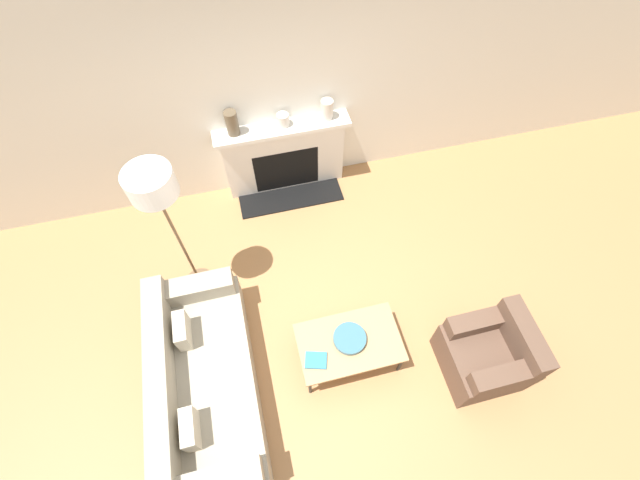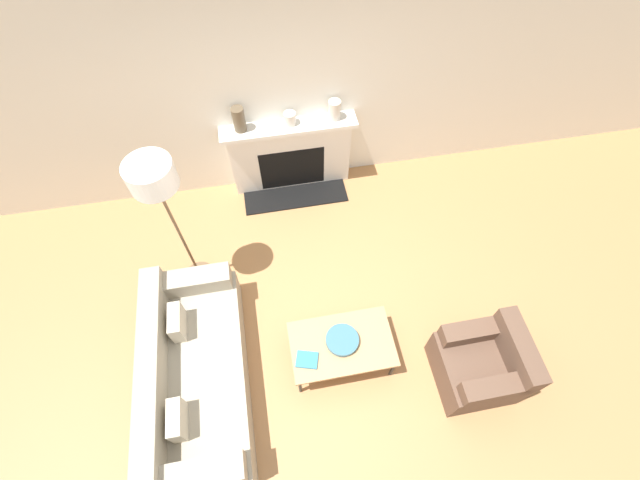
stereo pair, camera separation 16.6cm
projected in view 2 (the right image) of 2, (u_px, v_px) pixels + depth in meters
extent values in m
plane|color=#A87547|center=(328.00, 350.00, 4.60)|extent=(18.00, 18.00, 0.00)
cube|color=silver|center=(286.00, 86.00, 4.75)|extent=(18.00, 0.06, 2.90)
cube|color=silver|center=(291.00, 156.00, 5.48)|extent=(1.51, 0.20, 0.98)
cube|color=black|center=(292.00, 168.00, 5.55)|extent=(0.83, 0.04, 0.63)
cube|color=black|center=(296.00, 196.00, 5.74)|extent=(1.36, 0.40, 0.02)
cube|color=silver|center=(289.00, 127.00, 5.04)|extent=(1.63, 0.28, 0.05)
cube|color=#9E937F|center=(201.00, 376.00, 4.24)|extent=(0.90, 2.03, 0.41)
cube|color=#9E937F|center=(151.00, 372.00, 3.90)|extent=(0.20, 2.03, 0.34)
cube|color=#9E937F|center=(195.00, 475.00, 3.50)|extent=(0.83, 0.22, 0.22)
cube|color=#9E937F|center=(191.00, 282.00, 4.46)|extent=(0.83, 0.22, 0.22)
cube|color=#C0B49C|center=(177.00, 420.00, 3.70)|extent=(0.12, 0.32, 0.28)
cube|color=#C0B49C|center=(177.00, 322.00, 4.19)|extent=(0.12, 0.32, 0.28)
cube|color=brown|center=(475.00, 368.00, 4.26)|extent=(0.73, 0.72, 0.45)
cube|color=brown|center=(518.00, 350.00, 3.96)|extent=(0.18, 0.72, 0.35)
cube|color=brown|center=(474.00, 331.00, 4.15)|extent=(0.66, 0.18, 0.18)
cube|color=brown|center=(497.00, 388.00, 3.85)|extent=(0.66, 0.18, 0.18)
cube|color=tan|center=(342.00, 344.00, 4.23)|extent=(1.02, 0.63, 0.03)
cylinder|color=black|center=(300.00, 386.00, 4.21)|extent=(0.03, 0.03, 0.37)
cylinder|color=black|center=(393.00, 369.00, 4.30)|extent=(0.03, 0.03, 0.37)
cylinder|color=black|center=(292.00, 333.00, 4.50)|extent=(0.03, 0.03, 0.37)
cylinder|color=black|center=(379.00, 318.00, 4.60)|extent=(0.03, 0.03, 0.37)
cylinder|color=#38667A|center=(342.00, 341.00, 4.23)|extent=(0.11, 0.11, 0.02)
cylinder|color=#38667A|center=(342.00, 340.00, 4.20)|extent=(0.33, 0.33, 0.05)
cube|color=teal|center=(307.00, 360.00, 4.12)|extent=(0.25, 0.22, 0.02)
cylinder|color=brown|center=(200.00, 275.00, 5.08)|extent=(0.34, 0.34, 0.03)
cylinder|color=brown|center=(181.00, 235.00, 4.37)|extent=(0.03, 0.03, 1.66)
cylinder|color=white|center=(151.00, 175.00, 3.60)|extent=(0.42, 0.42, 0.25)
cylinder|color=brown|center=(239.00, 119.00, 4.85)|extent=(0.14, 0.14, 0.30)
cylinder|color=beige|center=(290.00, 118.00, 4.97)|extent=(0.15, 0.15, 0.15)
cylinder|color=beige|center=(334.00, 110.00, 4.99)|extent=(0.15, 0.15, 0.24)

